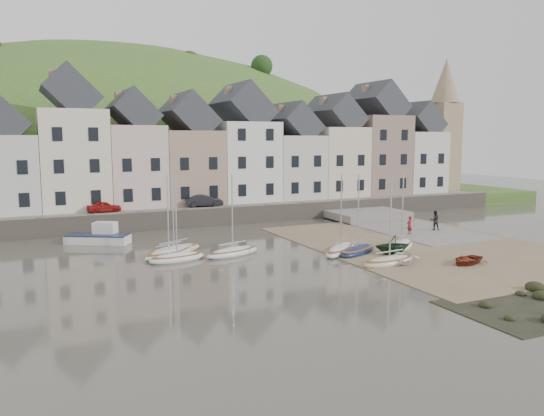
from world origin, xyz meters
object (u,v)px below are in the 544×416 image
person_red (409,225)px  rowboat_white (404,258)px  person_dark (435,220)px  car_left (104,207)px  rowboat_red (467,260)px  car_right (204,201)px  rowboat_green (392,245)px  sailboat_0 (177,257)px

person_red → rowboat_white: bearing=32.8°
rowboat_white → person_dark: 14.29m
person_red → car_left: 28.90m
rowboat_red → car_right: car_right is taller
rowboat_green → person_red: person_red is taller
person_dark → car_left: bearing=-4.3°
car_left → car_right: car_right is taller
sailboat_0 → rowboat_red: size_ratio=2.15×
person_red → rowboat_red: bearing=54.7°
rowboat_white → car_left: car_left is taller
rowboat_green → person_dark: size_ratio=1.52×
rowboat_white → person_red: size_ratio=1.90×
rowboat_red → car_left: 33.31m
sailboat_0 → rowboat_green: bearing=-17.8°
rowboat_red → person_dark: person_dark is taller
rowboat_white → rowboat_red: bearing=6.1°
person_red → car_right: size_ratio=0.43×
rowboat_red → car_right: bearing=-173.4°
rowboat_white → rowboat_green: (0.84, 2.43, 0.41)m
rowboat_red → rowboat_green: bearing=-164.4°
rowboat_green → person_red: size_ratio=1.70×
car_right → person_dark: bearing=-117.2°
person_red → person_dark: person_dark is taller
car_right → rowboat_red: bearing=-145.7°
rowboat_white → car_left: bearing=162.9°
person_red → car_right: car_right is taller
person_red → car_right: (-14.43, 15.25, 1.29)m
rowboat_green → rowboat_red: rowboat_green is taller
sailboat_0 → car_right: sailboat_0 is taller
rowboat_white → person_dark: bearing=77.1°
car_right → car_left: bearing=101.8°
rowboat_red → car_right: 28.13m
person_dark → car_right: 23.16m
rowboat_green → car_left: bearing=-130.6°
car_left → car_right: (10.09, 0.00, 0.09)m
rowboat_white → rowboat_red: 4.28m
rowboat_green → rowboat_red: size_ratio=0.95×
rowboat_green → person_red: bearing=142.1°
sailboat_0 → car_left: (-2.81, 16.41, 1.88)m
rowboat_green → rowboat_red: 5.44m
rowboat_red → person_red: bearing=145.1°
sailboat_0 → rowboat_green: (15.20, -4.89, 0.53)m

